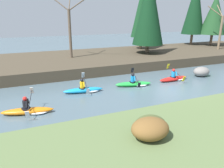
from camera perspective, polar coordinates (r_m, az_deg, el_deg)
ground_plane at (r=16.13m, az=14.59°, el=-1.50°), size 90.00×90.00×0.00m
riverbank_far at (r=24.59m, az=0.25°, el=6.69°), size 44.00×10.37×0.92m
conifer_tree_far_left at (r=25.26m, az=9.66°, el=18.93°), size 3.44×3.44×8.76m
conifer_tree_left at (r=28.57m, az=7.84°, el=18.29°), size 2.64×2.64×7.74m
conifer_tree_mid_left at (r=34.62m, az=20.84°, el=18.41°), size 3.14×3.14×9.13m
conifer_tree_centre at (r=34.65m, az=25.22°, el=16.15°), size 3.64×3.64×6.97m
bare_tree_upstream at (r=22.81m, az=-10.96°, el=14.24°), size 3.49×3.45×6.33m
bare_tree_mid_upstream at (r=31.20m, az=26.55°, el=12.84°), size 3.03×2.99×5.44m
shrub_clump_nearest at (r=8.59m, az=9.93°, el=-11.42°), size 1.50×1.25×0.81m
shrub_clump_second at (r=9.00m, az=9.92°, el=-10.38°), size 1.31×1.09×0.71m
kayaker_lead at (r=18.48m, az=16.02°, el=1.46°), size 2.79×2.07×1.20m
kayaker_middle at (r=16.48m, az=5.93°, el=0.13°), size 2.79×2.05×1.20m
kayaker_trailing at (r=15.19m, az=-7.13°, el=-1.45°), size 2.79×2.07×1.20m
kayaker_far_back at (r=12.69m, az=-20.73°, el=-6.45°), size 2.79×2.06×1.20m
boulder_midstream at (r=20.52m, az=22.32°, el=3.02°), size 1.46×1.14×0.82m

